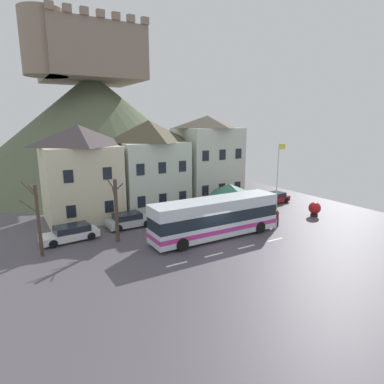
% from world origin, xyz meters
% --- Properties ---
extents(ground_plane, '(40.00, 60.00, 0.07)m').
position_xyz_m(ground_plane, '(0.00, -0.00, -0.03)').
color(ground_plane, '#504A53').
extents(townhouse_00, '(6.69, 5.91, 9.05)m').
position_xyz_m(townhouse_00, '(-7.43, 11.92, 4.53)').
color(townhouse_00, beige).
rests_on(townhouse_00, ground_plane).
extents(townhouse_01, '(6.83, 6.11, 9.47)m').
position_xyz_m(townhouse_01, '(-0.31, 12.02, 4.73)').
color(townhouse_01, silver).
rests_on(townhouse_01, ground_plane).
extents(townhouse_02, '(6.57, 6.13, 9.97)m').
position_xyz_m(townhouse_02, '(6.95, 12.03, 4.98)').
color(townhouse_02, beige).
rests_on(townhouse_02, ground_plane).
extents(hilltop_castle, '(40.50, 40.50, 23.56)m').
position_xyz_m(hilltop_castle, '(-0.56, 33.17, 8.88)').
color(hilltop_castle, '#555F45').
rests_on(hilltop_castle, ground_plane).
extents(transit_bus, '(11.24, 2.67, 3.24)m').
position_xyz_m(transit_bus, '(0.71, 1.18, 1.63)').
color(transit_bus, silver).
rests_on(transit_bus, ground_plane).
extents(bus_shelter, '(3.60, 3.60, 3.44)m').
position_xyz_m(bus_shelter, '(4.91, 4.98, 2.90)').
color(bus_shelter, '#473D33').
rests_on(bus_shelter, ground_plane).
extents(parked_car_00, '(4.40, 2.45, 1.39)m').
position_xyz_m(parked_car_00, '(7.58, 6.89, 0.68)').
color(parked_car_00, maroon).
rests_on(parked_car_00, ground_plane).
extents(parked_car_01, '(4.52, 2.17, 1.26)m').
position_xyz_m(parked_car_01, '(-9.74, 6.44, 0.62)').
color(parked_car_01, white).
rests_on(parked_car_01, ground_plane).
extents(parked_car_02, '(4.17, 2.27, 1.20)m').
position_xyz_m(parked_car_02, '(13.01, 7.13, 0.60)').
color(parked_car_02, maroon).
rests_on(parked_car_02, ground_plane).
extents(parked_car_03, '(3.95, 2.00, 1.29)m').
position_xyz_m(parked_car_03, '(-4.53, 7.34, 0.64)').
color(parked_car_03, silver).
rests_on(parked_car_03, ground_plane).
extents(pedestrian_00, '(0.32, 0.32, 1.58)m').
position_xyz_m(pedestrian_00, '(5.31, 3.14, 0.92)').
color(pedestrian_00, black).
rests_on(pedestrian_00, ground_plane).
extents(pedestrian_01, '(0.32, 0.32, 1.60)m').
position_xyz_m(pedestrian_01, '(7.07, 0.63, 0.86)').
color(pedestrian_01, '#2D2D38').
rests_on(pedestrian_01, ground_plane).
extents(pedestrian_02, '(0.34, 0.35, 1.71)m').
position_xyz_m(pedestrian_02, '(8.41, 2.21, 0.98)').
color(pedestrian_02, black).
rests_on(pedestrian_02, ground_plane).
extents(public_bench, '(1.50, 0.48, 0.87)m').
position_xyz_m(public_bench, '(7.03, 7.07, 0.47)').
color(public_bench, '#473828').
rests_on(public_bench, ground_plane).
extents(flagpole, '(0.95, 0.10, 7.03)m').
position_xyz_m(flagpole, '(11.90, 5.52, 4.08)').
color(flagpole, silver).
rests_on(flagpole, ground_plane).
extents(harbour_buoy, '(1.21, 1.21, 1.46)m').
position_xyz_m(harbour_buoy, '(12.66, 1.03, 0.80)').
color(harbour_buoy, black).
rests_on(harbour_buoy, ground_plane).
extents(bare_tree_01, '(1.34, 1.31, 5.33)m').
position_xyz_m(bare_tree_01, '(-12.12, 4.37, 2.75)').
color(bare_tree_01, '#47382D').
rests_on(bare_tree_01, ground_plane).
extents(bare_tree_02, '(1.06, 1.19, 5.06)m').
position_xyz_m(bare_tree_02, '(-6.56, 4.32, 2.63)').
color(bare_tree_02, '#47382D').
rests_on(bare_tree_02, ground_plane).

